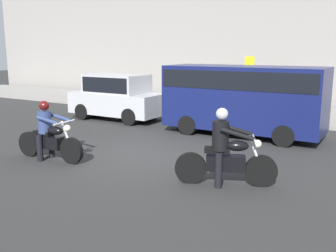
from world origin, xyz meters
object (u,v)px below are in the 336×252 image
Objects in this scene: street_sign_post at (249,76)px; pedestrian_bystander at (277,90)px; parked_van_navy at (243,95)px; motorcycle_with_rider_denim_blue at (49,136)px; parked_hatchback_silver at (117,96)px; motorcycle_with_rider_black_leather at (225,154)px.

street_sign_post is 1.43× the size of pedestrian_bystander.
parked_van_navy is 5.12m from street_sign_post.
motorcycle_with_rider_denim_blue is 1.27× the size of pedestrian_bystander.
pedestrian_bystander is at bearing 37.81° from parked_hatchback_silver.
parked_hatchback_silver is at bearing 143.79° from motorcycle_with_rider_black_leather.
street_sign_post is 1.65m from pedestrian_bystander.
pedestrian_bystander is (-1.36, 8.95, 0.44)m from motorcycle_with_rider_black_leather.
parked_hatchback_silver is 2.30× the size of pedestrian_bystander.
motorcycle_with_rider_black_leather is 4.58m from motorcycle_with_rider_denim_blue.
motorcycle_with_rider_black_leather is at bearing -36.21° from parked_hatchback_silver.
motorcycle_with_rider_black_leather is at bearing -81.36° from pedestrian_bystander.
parked_hatchback_silver is at bearing -129.03° from street_sign_post.
motorcycle_with_rider_denim_blue is 6.22m from parked_van_navy.
motorcycle_with_rider_denim_blue is 0.89× the size of street_sign_post.
motorcycle_with_rider_black_leather is at bearing -73.64° from street_sign_post.
parked_hatchback_silver is at bearing 178.18° from parked_van_navy.
motorcycle_with_rider_denim_blue is 10.34m from street_sign_post.
parked_hatchback_silver is (-2.09, 5.44, 0.31)m from motorcycle_with_rider_denim_blue.
street_sign_post reaches higher than pedestrian_bystander.
motorcycle_with_rider_black_leather is 0.84× the size of street_sign_post.
street_sign_post is (1.74, 10.15, 0.95)m from motorcycle_with_rider_denim_blue.
street_sign_post is at bearing 50.97° from parked_hatchback_silver.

